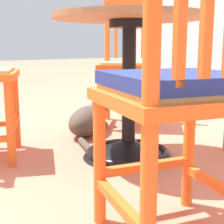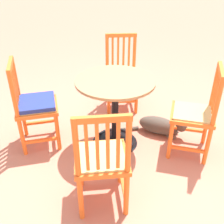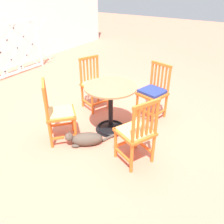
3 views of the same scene
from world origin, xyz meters
TOP-DOWN VIEW (x-y plane):
  - ground_plane at (0.00, 0.00)m, footprint 24.00×24.00m
  - cafe_table at (-0.03, -0.04)m, footprint 0.76×0.76m
  - orange_chair_tucked_in at (0.68, -0.41)m, footprint 0.48×0.48m
  - orange_chair_at_corner at (0.43, 0.61)m, footprint 0.52×0.52m
  - orange_chair_facing_out at (-0.64, 0.43)m, footprint 0.57×0.57m
  - orange_chair_by_planter at (-0.48, -0.70)m, footprint 0.53×0.53m
  - tabby_cat at (-0.57, 0.06)m, footprint 0.60×0.50m

SIDE VIEW (x-z plane):
  - ground_plane at x=0.00m, z-range 0.00..0.00m
  - tabby_cat at x=-0.57m, z-range -0.02..0.21m
  - cafe_table at x=-0.03m, z-range -0.08..0.65m
  - orange_chair_at_corner at x=0.43m, z-range -0.02..0.89m
  - orange_chair_facing_out at x=-0.64m, z-range -0.02..0.89m
  - orange_chair_by_planter at x=-0.48m, z-range -0.02..0.89m
  - orange_chair_tucked_in at x=0.68m, z-range -0.01..0.90m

